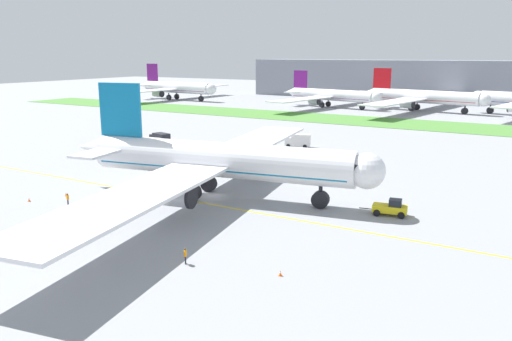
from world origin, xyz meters
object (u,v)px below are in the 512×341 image
airliner_foreground (216,160)px  traffic_cone_near_nose (66,194)px  ground_crew_wingwalker_port (198,192)px  parked_airliner_far_centre (330,95)px  parked_airliner_far_left (176,88)px  parked_airliner_far_right (421,97)px  ground_crew_marshaller_front (185,254)px  traffic_cone_port_wing (29,200)px  service_truck_fuel_bowser (160,139)px  traffic_cone_starboard_wing (280,273)px  service_truck_baggage_loader (298,140)px  pushback_tug (391,208)px  ground_crew_wingwalker_starboard (68,198)px

airliner_foreground → traffic_cone_near_nose: bearing=-151.2°
ground_crew_wingwalker_port → parked_airliner_far_centre: (-33.63, 132.02, 3.80)m
parked_airliner_far_left → airliner_foreground: bearing=-48.8°
airliner_foreground → parked_airliner_far_right: (-1.23, 134.91, -0.39)m
ground_crew_marshaller_front → traffic_cone_port_wing: 34.21m
service_truck_fuel_bowser → parked_airliner_far_centre: size_ratio=0.08×
ground_crew_wingwalker_port → traffic_cone_starboard_wing: 29.17m
ground_crew_marshaller_front → traffic_cone_near_nose: 33.23m
service_truck_baggage_loader → airliner_foreground: bearing=-80.1°
parked_airliner_far_centre → parked_airliner_far_right: bearing=7.7°
parked_airliner_far_left → parked_airliner_far_centre: 74.69m
traffic_cone_starboard_wing → service_truck_baggage_loader: size_ratio=0.09×
service_truck_baggage_loader → parked_airliner_far_left: (-102.57, 82.31, 3.88)m
ground_crew_wingwalker_port → ground_crew_marshaller_front: size_ratio=0.98×
service_truck_fuel_bowser → airliner_foreground: bearing=-39.0°
pushback_tug → traffic_cone_near_nose: size_ratio=10.91×
traffic_cone_near_nose → service_truck_baggage_loader: (12.32, 54.62, 1.37)m
airliner_foreground → pushback_tug: (24.94, 4.55, -4.60)m
service_truck_baggage_loader → traffic_cone_near_nose: bearing=-102.7°
airliner_foreground → ground_crew_marshaller_front: size_ratio=45.31×
ground_crew_wingwalker_port → traffic_cone_port_wing: bearing=-145.6°
airliner_foreground → ground_crew_wingwalker_starboard: bearing=-138.3°
pushback_tug → ground_crew_wingwalker_starboard: bearing=-155.5°
traffic_cone_near_nose → parked_airliner_far_left: 164.09m
parked_airliner_far_right → traffic_cone_port_wing: bearing=-97.9°
parked_airliner_far_left → parked_airliner_far_right: 109.30m
service_truck_baggage_loader → parked_airliner_far_centre: size_ratio=0.09×
service_truck_fuel_bowser → service_truck_baggage_loader: bearing=25.8°
service_truck_fuel_bowser → parked_airliner_far_left: size_ratio=0.08×
airliner_foreground → ground_crew_wingwalker_port: (-1.97, -1.79, -4.62)m
ground_crew_wingwalker_port → traffic_cone_near_nose: bearing=-152.9°
traffic_cone_near_nose → traffic_cone_starboard_wing: (41.05, -8.60, 0.00)m
ground_crew_marshaller_front → service_truck_baggage_loader: (-19.04, 65.60, 0.61)m
airliner_foreground → service_truck_baggage_loader: size_ratio=12.63×
traffic_cone_near_nose → service_truck_fuel_bowser: service_truck_fuel_bowser is taller
pushback_tug → traffic_cone_port_wing: (-47.11, -20.18, -0.75)m
parked_airliner_far_left → traffic_cone_starboard_wing: bearing=-47.9°
traffic_cone_starboard_wing → ground_crew_wingwalker_port: bearing=142.4°
parked_airliner_far_left → parked_airliner_far_centre: parked_airliner_far_left is taller
parked_airliner_far_centre → parked_airliner_far_right: parked_airliner_far_right is taller
service_truck_baggage_loader → service_truck_fuel_bowser: bearing=-154.2°
pushback_tug → traffic_cone_starboard_wing: (-3.80, -24.11, -0.75)m
parked_airliner_far_right → parked_airliner_far_left: bearing=-175.3°
ground_crew_wingwalker_port → parked_airliner_far_right: parked_airliner_far_right is taller
ground_crew_marshaller_front → parked_airliner_far_left: bearing=129.4°
ground_crew_wingwalker_port → parked_airliner_far_left: parked_airliner_far_left is taller
traffic_cone_port_wing → airliner_foreground: bearing=35.2°
ground_crew_wingwalker_starboard → parked_airliner_far_right: bearing=84.4°
traffic_cone_starboard_wing → service_truck_baggage_loader: service_truck_baggage_loader is taller
airliner_foreground → service_truck_fuel_bowser: airliner_foreground is taller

